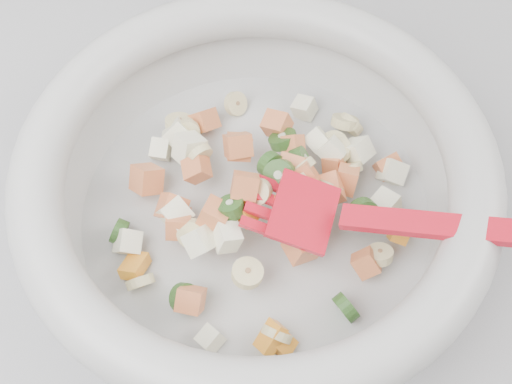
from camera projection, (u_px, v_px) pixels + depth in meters
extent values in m
cube|color=gray|center=(154.00, 342.00, 0.99)|extent=(2.00, 0.60, 0.90)
cylinder|color=#B9B9B7|center=(256.00, 214.00, 0.58)|extent=(0.32, 0.32, 0.02)
torus|color=#B9B9B7|center=(256.00, 169.00, 0.52)|extent=(0.40, 0.40, 0.04)
cylinder|color=beige|center=(306.00, 184.00, 0.54)|extent=(0.02, 0.03, 0.04)
cylinder|color=beige|center=(334.00, 145.00, 0.59)|extent=(0.03, 0.03, 0.02)
cylinder|color=beige|center=(350.00, 168.00, 0.57)|extent=(0.03, 0.03, 0.03)
cylinder|color=beige|center=(330.00, 188.00, 0.55)|extent=(0.03, 0.03, 0.03)
cylinder|color=beige|center=(140.00, 282.00, 0.53)|extent=(0.03, 0.02, 0.03)
cylinder|color=beige|center=(247.00, 273.00, 0.51)|extent=(0.03, 0.03, 0.01)
cylinder|color=beige|center=(380.00, 255.00, 0.53)|extent=(0.03, 0.03, 0.02)
cylinder|color=beige|center=(301.00, 169.00, 0.55)|extent=(0.03, 0.03, 0.04)
cylinder|color=beige|center=(350.00, 125.00, 0.61)|extent=(0.02, 0.03, 0.03)
cylinder|color=beige|center=(179.00, 123.00, 0.60)|extent=(0.03, 0.03, 0.02)
cylinder|color=beige|center=(258.00, 192.00, 0.53)|extent=(0.03, 0.03, 0.03)
cylinder|color=beige|center=(200.00, 155.00, 0.56)|extent=(0.03, 0.02, 0.03)
cylinder|color=beige|center=(337.00, 150.00, 0.58)|extent=(0.04, 0.04, 0.02)
cylinder|color=beige|center=(187.00, 132.00, 0.59)|extent=(0.03, 0.02, 0.03)
cylinder|color=beige|center=(345.00, 122.00, 0.61)|extent=(0.03, 0.03, 0.02)
cylinder|color=beige|center=(193.00, 234.00, 0.53)|extent=(0.04, 0.02, 0.03)
cylinder|color=beige|center=(236.00, 104.00, 0.62)|extent=(0.03, 0.02, 0.03)
cylinder|color=beige|center=(277.00, 334.00, 0.50)|extent=(0.03, 0.03, 0.03)
cube|color=#D07041|center=(172.00, 208.00, 0.54)|extent=(0.03, 0.03, 0.03)
cube|color=#D07041|center=(245.00, 186.00, 0.52)|extent=(0.03, 0.03, 0.03)
cube|color=#D07041|center=(239.00, 147.00, 0.57)|extent=(0.03, 0.03, 0.03)
cube|color=#D07041|center=(346.00, 180.00, 0.56)|extent=(0.03, 0.03, 0.03)
cube|color=#D07041|center=(147.00, 179.00, 0.57)|extent=(0.03, 0.04, 0.04)
cube|color=#D07041|center=(389.00, 167.00, 0.59)|extent=(0.03, 0.03, 0.03)
cube|color=#D07041|center=(238.00, 145.00, 0.57)|extent=(0.03, 0.03, 0.03)
cube|color=#D07041|center=(191.00, 300.00, 0.51)|extent=(0.03, 0.03, 0.03)
cube|color=#D07041|center=(304.00, 176.00, 0.54)|extent=(0.03, 0.03, 0.04)
cube|color=#D07041|center=(277.00, 125.00, 0.59)|extent=(0.03, 0.03, 0.03)
cube|color=#D07041|center=(293.00, 168.00, 0.55)|extent=(0.03, 0.03, 0.03)
cube|color=#D07041|center=(214.00, 215.00, 0.52)|extent=(0.03, 0.03, 0.03)
cube|color=#D07041|center=(293.00, 144.00, 0.57)|extent=(0.02, 0.03, 0.03)
cube|color=#D07041|center=(334.00, 163.00, 0.57)|extent=(0.02, 0.03, 0.02)
cube|color=#D07041|center=(204.00, 121.00, 0.61)|extent=(0.03, 0.03, 0.03)
cube|color=#D07041|center=(303.00, 245.00, 0.52)|extent=(0.04, 0.03, 0.03)
cube|color=#D07041|center=(197.00, 169.00, 0.56)|extent=(0.03, 0.02, 0.03)
cube|color=#D07041|center=(366.00, 263.00, 0.53)|extent=(0.03, 0.03, 0.03)
cube|color=#D07041|center=(179.00, 224.00, 0.54)|extent=(0.02, 0.03, 0.03)
cube|color=#D07041|center=(330.00, 189.00, 0.55)|extent=(0.03, 0.02, 0.03)
cylinder|color=#438C2E|center=(231.00, 208.00, 0.52)|extent=(0.03, 0.03, 0.02)
cylinder|color=#438C2E|center=(346.00, 308.00, 0.51)|extent=(0.02, 0.04, 0.04)
cylinder|color=#438C2E|center=(280.00, 175.00, 0.53)|extent=(0.04, 0.04, 0.03)
cylinder|color=#438C2E|center=(363.00, 213.00, 0.54)|extent=(0.04, 0.03, 0.04)
cylinder|color=#438C2E|center=(283.00, 140.00, 0.58)|extent=(0.03, 0.03, 0.03)
cylinder|color=#438C2E|center=(184.00, 298.00, 0.52)|extent=(0.03, 0.03, 0.03)
cylinder|color=#438C2E|center=(300.00, 160.00, 0.56)|extent=(0.03, 0.03, 0.03)
cylinder|color=#438C2E|center=(120.00, 232.00, 0.55)|extent=(0.02, 0.03, 0.03)
cylinder|color=#438C2E|center=(271.00, 165.00, 0.55)|extent=(0.03, 0.02, 0.03)
cylinder|color=#438C2E|center=(380.00, 219.00, 0.55)|extent=(0.03, 0.02, 0.03)
cube|color=white|center=(178.00, 134.00, 0.59)|extent=(0.03, 0.03, 0.04)
cube|color=white|center=(128.00, 242.00, 0.54)|extent=(0.03, 0.03, 0.03)
cube|color=white|center=(210.00, 339.00, 0.50)|extent=(0.03, 0.02, 0.02)
cube|color=white|center=(318.00, 140.00, 0.59)|extent=(0.03, 0.03, 0.03)
cube|color=white|center=(392.00, 172.00, 0.58)|extent=(0.03, 0.03, 0.03)
cube|color=white|center=(304.00, 108.00, 0.62)|extent=(0.03, 0.03, 0.02)
cube|color=white|center=(385.00, 206.00, 0.56)|extent=(0.03, 0.03, 0.03)
cube|color=white|center=(332.00, 151.00, 0.57)|extent=(0.03, 0.03, 0.03)
cube|color=white|center=(227.00, 237.00, 0.52)|extent=(0.03, 0.02, 0.03)
cube|color=white|center=(357.00, 151.00, 0.58)|extent=(0.03, 0.04, 0.03)
cube|color=white|center=(161.00, 149.00, 0.59)|extent=(0.02, 0.03, 0.02)
cube|color=white|center=(200.00, 241.00, 0.52)|extent=(0.03, 0.03, 0.03)
cube|color=white|center=(305.00, 239.00, 0.52)|extent=(0.03, 0.03, 0.03)
cube|color=white|center=(175.00, 214.00, 0.54)|extent=(0.03, 0.04, 0.03)
cube|color=white|center=(189.00, 149.00, 0.58)|extent=(0.04, 0.04, 0.04)
cube|color=orange|center=(285.00, 209.00, 0.52)|extent=(0.02, 0.03, 0.02)
cube|color=orange|center=(135.00, 266.00, 0.54)|extent=(0.03, 0.03, 0.02)
cube|color=orange|center=(281.00, 342.00, 0.50)|extent=(0.03, 0.03, 0.02)
cube|color=orange|center=(401.00, 230.00, 0.55)|extent=(0.02, 0.03, 0.03)
cube|color=orange|center=(271.00, 338.00, 0.50)|extent=(0.03, 0.03, 0.03)
cube|color=orange|center=(246.00, 212.00, 0.53)|extent=(0.03, 0.03, 0.03)
cube|color=red|center=(303.00, 212.00, 0.51)|extent=(0.07, 0.07, 0.02)
cube|color=red|center=(268.00, 183.00, 0.53)|extent=(0.03, 0.02, 0.01)
cube|color=red|center=(264.00, 197.00, 0.52)|extent=(0.03, 0.02, 0.01)
cube|color=red|center=(259.00, 211.00, 0.52)|extent=(0.03, 0.02, 0.01)
cube|color=red|center=(255.00, 226.00, 0.51)|extent=(0.03, 0.02, 0.01)
cube|color=red|center=(463.00, 228.00, 0.47)|extent=(0.17, 0.08, 0.05)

